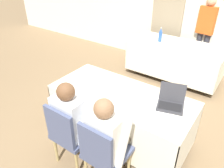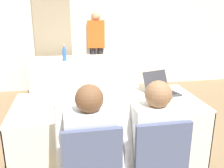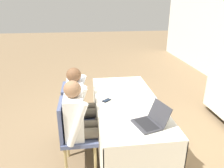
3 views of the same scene
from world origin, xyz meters
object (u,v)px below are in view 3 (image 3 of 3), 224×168
at_px(laptop, 150,121).
at_px(chair_near_right, 73,132).
at_px(person_checkered_shirt, 81,102).
at_px(chair_near_left, 74,112).
at_px(person_white_shirt, 81,120).
at_px(cell_phone, 107,100).

distance_m(laptop, chair_near_right, 0.97).
distance_m(laptop, person_checkered_shirt, 1.15).
relative_size(laptop, chair_near_right, 0.43).
bearing_deg(chair_near_left, person_white_shirt, -168.31).
xyz_separation_m(cell_phone, chair_near_right, (0.29, -0.44, -0.26)).
xyz_separation_m(chair_near_right, person_checkered_shirt, (-0.50, 0.10, 0.16)).
height_order(cell_phone, chair_near_right, chair_near_right).
height_order(chair_near_left, person_checkered_shirt, person_checkered_shirt).
relative_size(cell_phone, chair_near_right, 0.15).
bearing_deg(person_checkered_shirt, chair_near_right, 168.31).
height_order(chair_near_right, person_white_shirt, person_white_shirt).
relative_size(chair_near_right, person_checkered_shirt, 0.78).
relative_size(cell_phone, person_checkered_shirt, 0.12).
distance_m(chair_near_left, chair_near_right, 0.50).
bearing_deg(chair_near_left, laptop, -135.38).
relative_size(cell_phone, person_white_shirt, 0.12).
bearing_deg(laptop, cell_phone, -164.45).
distance_m(chair_near_right, person_checkered_shirt, 0.53).
relative_size(cell_phone, chair_near_left, 0.15).
height_order(chair_near_left, person_white_shirt, person_white_shirt).
bearing_deg(cell_phone, chair_near_right, -98.94).
xyz_separation_m(chair_near_left, person_checkered_shirt, (-0.00, 0.10, 0.16)).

